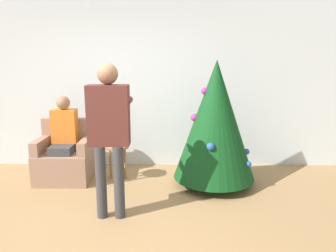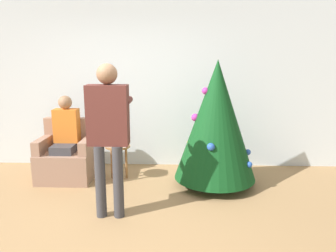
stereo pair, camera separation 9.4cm
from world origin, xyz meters
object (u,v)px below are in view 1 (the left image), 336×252
(christmas_tree, at_px, (215,120))
(person_seated, at_px, (64,135))
(person_standing, at_px, (109,126))
(side_stool, at_px, (117,152))
(armchair, at_px, (66,158))

(christmas_tree, relative_size, person_seated, 1.42)
(christmas_tree, distance_m, person_standing, 1.61)
(side_stool, bearing_deg, person_standing, -83.95)
(armchair, height_order, person_seated, person_seated)
(person_standing, height_order, side_stool, person_standing)
(person_seated, xyz_separation_m, person_standing, (0.89, -1.11, 0.37))
(armchair, relative_size, person_seated, 0.71)
(christmas_tree, relative_size, person_standing, 1.02)
(armchair, distance_m, person_seated, 0.37)
(person_seated, height_order, person_standing, person_standing)
(person_seated, height_order, side_stool, person_seated)
(person_seated, relative_size, side_stool, 2.35)
(christmas_tree, bearing_deg, armchair, 175.01)
(christmas_tree, bearing_deg, person_standing, -144.28)
(christmas_tree, height_order, armchair, christmas_tree)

